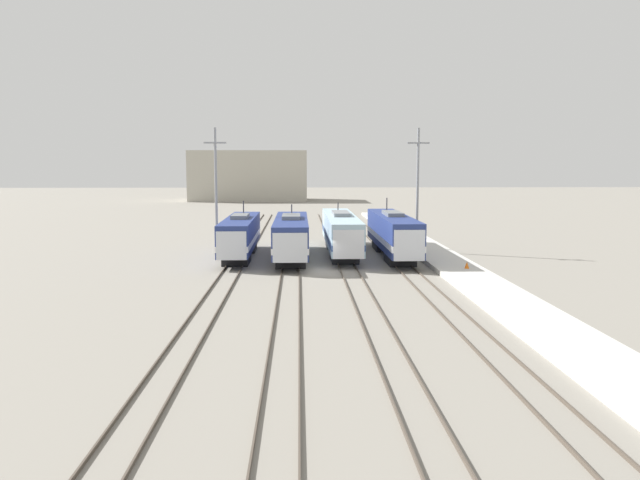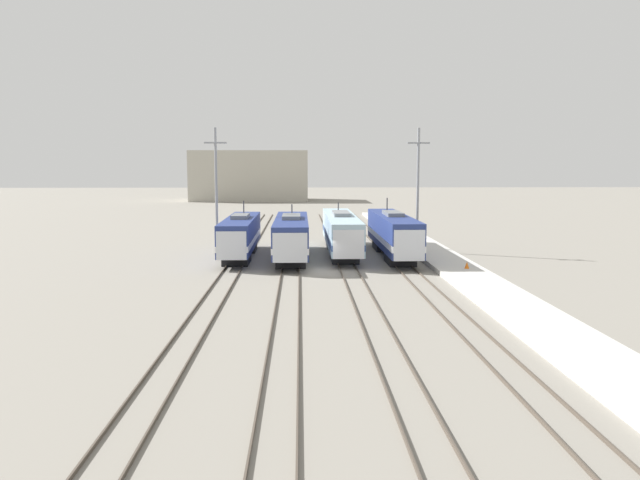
# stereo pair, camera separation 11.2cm
# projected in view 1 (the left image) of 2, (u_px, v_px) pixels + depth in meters

# --- Properties ---
(ground_plane) EXTENTS (400.00, 400.00, 0.00)m
(ground_plane) POSITION_uv_depth(u_px,v_px,m) (320.00, 271.00, 51.61)
(ground_plane) COLOR gray
(rail_pair_far_left) EXTENTS (1.50, 120.00, 0.15)m
(rail_pair_far_left) POSITION_uv_depth(u_px,v_px,m) (231.00, 271.00, 51.36)
(rail_pair_far_left) COLOR #4C4238
(rail_pair_far_left) RESTS_ON ground_plane
(rail_pair_center_left) EXTENTS (1.51, 120.00, 0.15)m
(rail_pair_center_left) POSITION_uv_depth(u_px,v_px,m) (290.00, 271.00, 51.52)
(rail_pair_center_left) COLOR #4C4238
(rail_pair_center_left) RESTS_ON ground_plane
(rail_pair_center_right) EXTENTS (1.51, 120.00, 0.15)m
(rail_pair_center_right) POSITION_uv_depth(u_px,v_px,m) (349.00, 270.00, 51.68)
(rail_pair_center_right) COLOR #4C4238
(rail_pair_center_right) RESTS_ON ground_plane
(rail_pair_far_right) EXTENTS (1.50, 120.00, 0.15)m
(rail_pair_far_right) POSITION_uv_depth(u_px,v_px,m) (407.00, 270.00, 51.84)
(rail_pair_far_right) COLOR #4C4238
(rail_pair_far_right) RESTS_ON ground_plane
(locomotive_far_left) EXTENTS (2.75, 16.43, 5.19)m
(locomotive_far_left) POSITION_uv_depth(u_px,v_px,m) (240.00, 236.00, 58.96)
(locomotive_far_left) COLOR black
(locomotive_far_left) RESTS_ON ground_plane
(locomotive_center_left) EXTENTS (3.08, 17.53, 4.88)m
(locomotive_center_left) POSITION_uv_depth(u_px,v_px,m) (291.00, 237.00, 58.03)
(locomotive_center_left) COLOR black
(locomotive_center_left) RESTS_ON ground_plane
(locomotive_center_right) EXTENTS (2.90, 20.05, 4.82)m
(locomotive_center_right) POSITION_uv_depth(u_px,v_px,m) (341.00, 233.00, 61.36)
(locomotive_center_right) COLOR #232326
(locomotive_center_right) RESTS_ON ground_plane
(locomotive_far_right) EXTENTS (2.81, 18.67, 5.44)m
(locomotive_far_right) POSITION_uv_depth(u_px,v_px,m) (393.00, 234.00, 59.53)
(locomotive_far_right) COLOR black
(locomotive_far_right) RESTS_ON ground_plane
(catenary_tower_left) EXTENTS (2.23, 0.27, 12.45)m
(catenary_tower_left) POSITION_uv_depth(u_px,v_px,m) (216.00, 188.00, 62.10)
(catenary_tower_left) COLOR gray
(catenary_tower_left) RESTS_ON ground_plane
(catenary_tower_right) EXTENTS (2.23, 0.27, 12.45)m
(catenary_tower_right) POSITION_uv_depth(u_px,v_px,m) (418.00, 188.00, 62.78)
(catenary_tower_right) COLOR gray
(catenary_tower_right) RESTS_ON ground_plane
(platform) EXTENTS (4.00, 120.00, 0.39)m
(platform) POSITION_uv_depth(u_px,v_px,m) (457.00, 268.00, 51.97)
(platform) COLOR beige
(platform) RESTS_ON ground_plane
(traffic_cone) EXTENTS (0.39, 0.39, 0.57)m
(traffic_cone) POSITION_uv_depth(u_px,v_px,m) (467.00, 265.00, 50.69)
(traffic_cone) COLOR orange
(traffic_cone) RESTS_ON platform
(depot_building) EXTENTS (28.78, 15.85, 12.37)m
(depot_building) POSITION_uv_depth(u_px,v_px,m) (249.00, 176.00, 157.10)
(depot_building) COLOR #B2AD9E
(depot_building) RESTS_ON ground_plane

